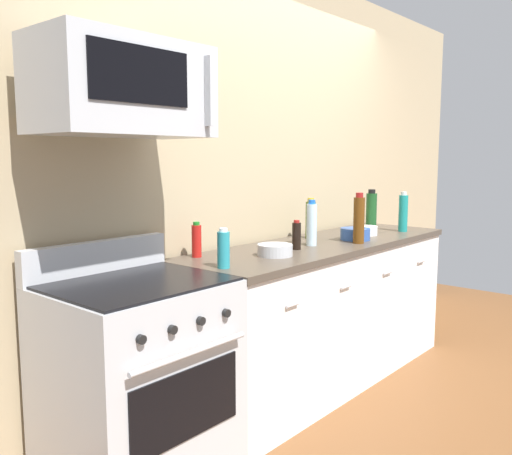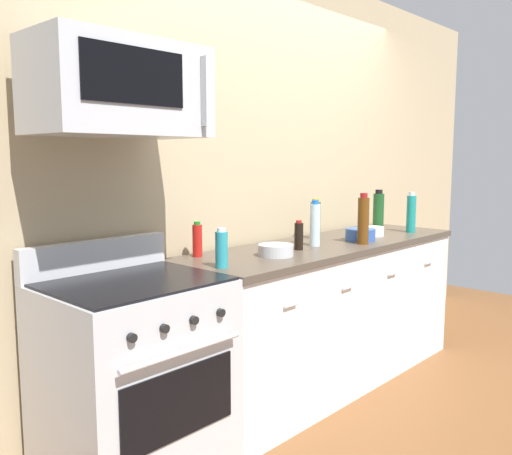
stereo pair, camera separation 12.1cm
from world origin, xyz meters
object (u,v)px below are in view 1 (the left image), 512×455
microwave (123,89)px  bowl_white_ceramic (366,230)px  bottle_wine_green (371,212)px  range_oven (138,379)px  bowl_steel_prep (275,250)px  bottle_hot_sauce_red (197,240)px  bottle_soy_sauce_dark (297,236)px  bottle_wine_amber (359,219)px  bottle_olive_oil (311,219)px  bottle_water_clear (312,224)px  bowl_blue_mixing (355,234)px  bottle_dish_soap (223,249)px  bottle_sparkling_teal (403,213)px

microwave → bowl_white_ceramic: bearing=-2.7°
microwave → bowl_white_ceramic: 2.11m
microwave → bowl_white_ceramic: (1.95, -0.09, -0.80)m
bowl_white_ceramic → bottle_wine_green: bearing=18.0°
bottle_wine_green → bowl_white_ceramic: (-0.14, -0.05, -0.11)m
range_oven → bowl_steel_prep: 1.02m
bottle_wine_green → bottle_hot_sauce_red: 1.53m
bowl_white_ceramic → bottle_soy_sauce_dark: bearing=179.2°
bottle_wine_amber → bowl_steel_prep: 0.71m
range_oven → bottle_olive_oil: 1.67m
bottle_olive_oil → bottle_wine_amber: bottle_wine_amber is taller
bottle_water_clear → bowl_blue_mixing: bearing=-12.1°
bottle_soy_sauce_dark → bottle_hot_sauce_red: (-0.56, 0.26, 0.01)m
microwave → bottle_soy_sauce_dark: bearing=-4.1°
range_oven → bottle_wine_amber: (1.58, -0.20, 0.60)m
bowl_steel_prep → bottle_water_clear: bearing=7.0°
bottle_wine_green → bottle_wine_amber: size_ratio=0.97×
bottle_olive_oil → bowl_white_ceramic: bottle_olive_oil is taller
bottle_olive_oil → bottle_dish_soap: size_ratio=1.37×
bottle_hot_sauce_red → bottle_dish_soap: bearing=-110.5°
range_oven → bottle_soy_sauce_dark: bearing=-1.9°
bottle_water_clear → bottle_hot_sauce_red: bottle_water_clear is taller
bowl_blue_mixing → bottle_soy_sauce_dark: bearing=173.3°
bottle_olive_oil → bottle_dish_soap: bearing=-167.2°
bottle_hot_sauce_red → bowl_steel_prep: (0.31, -0.30, -0.06)m
bottle_soy_sauce_dark → bottle_wine_amber: bottle_wine_amber is taller
bowl_steel_prep → bowl_white_ceramic: 1.06m
microwave → bottle_wine_amber: 1.74m
bottle_soy_sauce_dark → bowl_steel_prep: bottle_soy_sauce_dark is taller
bottle_wine_amber → bowl_white_ceramic: size_ratio=2.11×
bowl_blue_mixing → bottle_wine_amber: bearing=-141.7°
bottle_water_clear → bowl_white_ceramic: bottle_water_clear is taller
bottle_dish_soap → bottle_hot_sauce_red: bearing=69.5°
bottle_wine_amber → bowl_blue_mixing: bearing=38.3°
bottle_wine_green → bowl_steel_prep: (-1.20, -0.07, -0.11)m
bottle_dish_soap → bowl_steel_prep: bearing=2.6°
bottle_hot_sauce_red → bowl_blue_mixing: 1.17m
bottle_soy_sauce_dark → bottle_wine_green: (0.95, 0.04, 0.07)m
microwave → bowl_white_ceramic: size_ratio=4.90×
range_oven → bottle_sparkling_teal: bottle_sparkling_teal is taller
bottle_olive_oil → bottle_wine_amber: size_ratio=0.85×
bottle_water_clear → bottle_hot_sauce_red: 0.78m
bottle_wine_amber → bowl_white_ceramic: bearing=22.1°
bottle_soy_sauce_dark → bottle_water_clear: bottle_water_clear is taller
bottle_olive_oil → bowl_blue_mixing: 0.31m
bottle_dish_soap → bottle_sparkling_teal: bearing=-2.0°
bowl_blue_mixing → bowl_steel_prep: size_ratio=1.00×
bottle_wine_amber → bowl_blue_mixing: size_ratio=1.65×
bottle_dish_soap → bottle_sparkling_teal: 1.83m
microwave → range_oven: bearing=-90.3°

